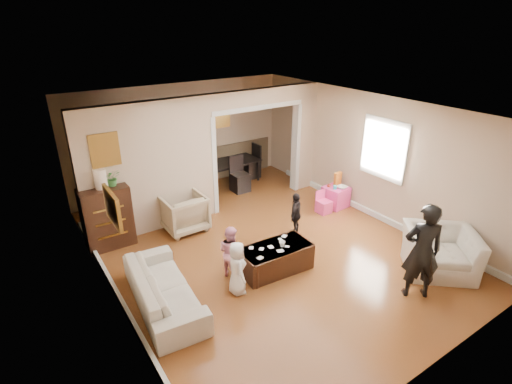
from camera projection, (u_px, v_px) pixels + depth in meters
floor at (262, 246)px, 7.50m from camera, size 7.00×7.00×0.00m
partition_left at (151, 169)px, 7.63m from camera, size 2.75×0.18×2.60m
partition_right at (303, 138)px, 9.60m from camera, size 0.55×0.18×2.60m
partition_header at (257, 97)px, 8.44m from camera, size 2.22×0.18×0.35m
window_pane at (384, 149)px, 7.96m from camera, size 0.03×0.95×1.10m
framed_art_partition at (105, 150)px, 6.91m from camera, size 0.45×0.03×0.55m
framed_art_sofa_wall at (112, 208)px, 4.93m from camera, size 0.03×0.55×0.40m
framed_art_alcove at (221, 116)px, 9.98m from camera, size 0.45×0.03×0.55m
sofa at (164, 288)px, 5.86m from camera, size 0.96×2.05×0.58m
armchair_back at (184, 213)px, 7.93m from camera, size 0.82×0.84×0.76m
armchair_front at (440, 251)px, 6.65m from camera, size 1.49×1.48×0.73m
dresser at (107, 217)px, 7.30m from camera, size 0.86×0.48×1.18m
table_lamp at (100, 179)px, 6.99m from camera, size 0.22×0.22×0.36m
potted_plant at (112, 178)px, 7.10m from camera, size 0.28×0.24×0.31m
coffee_table at (275, 258)px, 6.70m from camera, size 1.25×0.69×0.45m
coffee_cup at (282, 244)px, 6.61m from camera, size 0.11×0.11×0.09m
play_table at (336, 197)px, 8.99m from camera, size 0.53×0.53×0.47m
cereal_box at (338, 179)px, 8.97m from camera, size 0.21×0.09×0.30m
cyan_cup at (335, 187)px, 8.79m from camera, size 0.08×0.08×0.08m
toy_block at (329, 186)px, 8.92m from camera, size 0.10×0.09×0.05m
play_bowl at (342, 187)px, 8.82m from camera, size 0.25×0.25×0.06m
dining_table at (227, 172)px, 10.24m from camera, size 1.71×0.99×0.59m
adult_person at (422, 251)px, 5.87m from camera, size 0.69×0.64×1.58m
child_kneel_a at (237, 268)px, 6.07m from camera, size 0.38×0.49×0.89m
child_kneel_b at (231, 251)px, 6.48m from camera, size 0.45×0.52×0.91m
child_toddler at (296, 214)px, 7.72m from camera, size 0.56×0.49×0.90m
craft_papers at (272, 247)px, 6.61m from camera, size 0.86×0.46×0.00m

